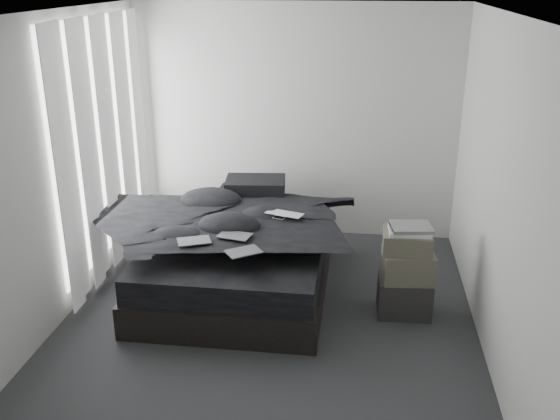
# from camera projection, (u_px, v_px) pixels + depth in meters

# --- Properties ---
(floor) EXTENTS (3.60, 4.20, 0.01)m
(floor) POSITION_uv_depth(u_px,v_px,m) (268.00, 322.00, 5.48)
(floor) COLOR #2E2E30
(floor) RESTS_ON ground
(ceiling) EXTENTS (3.60, 4.20, 0.01)m
(ceiling) POSITION_uv_depth(u_px,v_px,m) (266.00, 13.00, 4.55)
(ceiling) COLOR white
(ceiling) RESTS_ON ground
(wall_back) EXTENTS (3.60, 0.01, 2.60)m
(wall_back) POSITION_uv_depth(u_px,v_px,m) (295.00, 123.00, 6.96)
(wall_back) COLOR silver
(wall_back) RESTS_ON ground
(wall_front) EXTENTS (3.60, 0.01, 2.60)m
(wall_front) POSITION_uv_depth(u_px,v_px,m) (202.00, 314.00, 3.07)
(wall_front) COLOR silver
(wall_front) RESTS_ON ground
(wall_left) EXTENTS (0.01, 4.20, 2.60)m
(wall_left) POSITION_uv_depth(u_px,v_px,m) (56.00, 173.00, 5.24)
(wall_left) COLOR silver
(wall_left) RESTS_ON ground
(wall_right) EXTENTS (0.01, 4.20, 2.60)m
(wall_right) POSITION_uv_depth(u_px,v_px,m) (498.00, 191.00, 4.80)
(wall_right) COLOR silver
(wall_right) RESTS_ON ground
(window_left) EXTENTS (0.02, 2.00, 2.30)m
(window_left) POSITION_uv_depth(u_px,v_px,m) (100.00, 140.00, 6.05)
(window_left) COLOR white
(window_left) RESTS_ON wall_left
(curtain_left) EXTENTS (0.06, 2.12, 2.48)m
(curtain_left) POSITION_uv_depth(u_px,v_px,m) (106.00, 147.00, 6.07)
(curtain_left) COLOR white
(curtain_left) RESTS_ON wall_left
(bed) EXTENTS (1.68, 2.22, 0.30)m
(bed) POSITION_uv_depth(u_px,v_px,m) (240.00, 272.00, 6.06)
(bed) COLOR black
(bed) RESTS_ON floor
(mattress) EXTENTS (1.61, 2.15, 0.24)m
(mattress) POSITION_uv_depth(u_px,v_px,m) (239.00, 246.00, 5.97)
(mattress) COLOR black
(mattress) RESTS_ON bed
(duvet) EXTENTS (1.64, 1.89, 0.26)m
(duvet) POSITION_uv_depth(u_px,v_px,m) (237.00, 225.00, 5.83)
(duvet) COLOR black
(duvet) RESTS_ON mattress
(pillow_lower) EXTENTS (0.67, 0.45, 0.15)m
(pillow_lower) POSITION_uv_depth(u_px,v_px,m) (249.00, 197.00, 6.70)
(pillow_lower) COLOR black
(pillow_lower) RESTS_ON mattress
(pillow_upper) EXTENTS (0.67, 0.49, 0.14)m
(pillow_upper) POSITION_uv_depth(u_px,v_px,m) (255.00, 185.00, 6.62)
(pillow_upper) COLOR black
(pillow_upper) RESTS_ON pillow_lower
(laptop) EXTENTS (0.41, 0.33, 0.03)m
(laptop) POSITION_uv_depth(u_px,v_px,m) (282.00, 208.00, 5.83)
(laptop) COLOR silver
(laptop) RESTS_ON duvet
(comic_a) EXTENTS (0.33, 0.27, 0.01)m
(comic_a) POSITION_uv_depth(u_px,v_px,m) (194.00, 232.00, 5.32)
(comic_a) COLOR black
(comic_a) RESTS_ON duvet
(comic_b) EXTENTS (0.31, 0.24, 0.01)m
(comic_b) POSITION_uv_depth(u_px,v_px,m) (234.00, 226.00, 5.42)
(comic_b) COLOR black
(comic_b) RESTS_ON duvet
(comic_c) EXTENTS (0.33, 0.31, 0.01)m
(comic_c) POSITION_uv_depth(u_px,v_px,m) (243.00, 241.00, 5.11)
(comic_c) COLOR black
(comic_c) RESTS_ON duvet
(side_stand) EXTENTS (0.38, 0.38, 0.63)m
(side_stand) POSITION_uv_depth(u_px,v_px,m) (170.00, 239.00, 6.40)
(side_stand) COLOR black
(side_stand) RESTS_ON floor
(papers) EXTENTS (0.26, 0.20, 0.01)m
(papers) POSITION_uv_depth(u_px,v_px,m) (168.00, 210.00, 6.28)
(papers) COLOR white
(papers) RESTS_ON side_stand
(floor_books) EXTENTS (0.19, 0.22, 0.13)m
(floor_books) POSITION_uv_depth(u_px,v_px,m) (175.00, 247.00, 6.82)
(floor_books) COLOR black
(floor_books) RESTS_ON floor
(box_lower) EXTENTS (0.48, 0.38, 0.34)m
(box_lower) POSITION_uv_depth(u_px,v_px,m) (404.00, 296.00, 5.57)
(box_lower) COLOR black
(box_lower) RESTS_ON floor
(box_mid) EXTENTS (0.47, 0.39, 0.26)m
(box_mid) POSITION_uv_depth(u_px,v_px,m) (408.00, 266.00, 5.45)
(box_mid) COLOR #545142
(box_mid) RESTS_ON box_lower
(box_upper) EXTENTS (0.42, 0.34, 0.18)m
(box_upper) POSITION_uv_depth(u_px,v_px,m) (407.00, 242.00, 5.39)
(box_upper) COLOR #545142
(box_upper) RESTS_ON box_mid
(art_book_white) EXTENTS (0.36, 0.30, 0.04)m
(art_book_white) POSITION_uv_depth(u_px,v_px,m) (409.00, 230.00, 5.35)
(art_book_white) COLOR silver
(art_book_white) RESTS_ON box_upper
(art_book_snake) EXTENTS (0.38, 0.32, 0.03)m
(art_book_snake) POSITION_uv_depth(u_px,v_px,m) (411.00, 227.00, 5.32)
(art_book_snake) COLOR silver
(art_book_snake) RESTS_ON art_book_white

